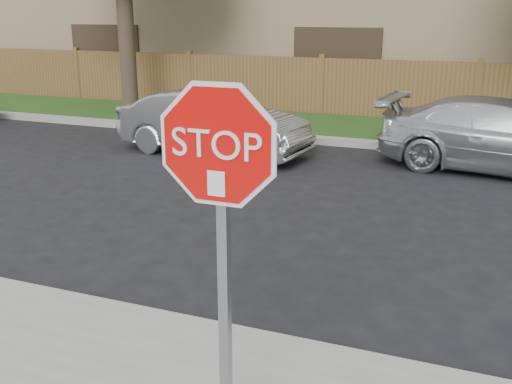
% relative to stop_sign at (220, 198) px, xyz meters
% --- Properties ---
extents(ground, '(90.00, 90.00, 0.00)m').
position_rel_stop_sign_xyz_m(ground, '(1.10, 1.48, -1.83)').
color(ground, black).
rests_on(ground, ground).
extents(far_curb, '(70.00, 0.30, 0.15)m').
position_rel_stop_sign_xyz_m(far_curb, '(1.10, 9.63, -1.75)').
color(far_curb, gray).
rests_on(far_curb, ground).
extents(grass_strip, '(70.00, 3.00, 0.12)m').
position_rel_stop_sign_xyz_m(grass_strip, '(1.10, 11.28, -1.77)').
color(grass_strip, '#1E4714').
rests_on(grass_strip, ground).
extents(fence, '(70.00, 0.12, 1.60)m').
position_rel_stop_sign_xyz_m(fence, '(1.10, 12.88, -1.03)').
color(fence, brown).
rests_on(fence, ground).
extents(stop_sign, '(1.01, 0.13, 2.55)m').
position_rel_stop_sign_xyz_m(stop_sign, '(0.00, 0.00, 0.00)').
color(stop_sign, gray).
rests_on(stop_sign, sidewalk_near).
extents(sedan_left, '(4.11, 1.87, 1.31)m').
position_rel_stop_sign_xyz_m(sedan_left, '(-3.78, 7.84, -1.18)').
color(sedan_left, '#A0A1A5').
rests_on(sedan_left, ground).
extents(sedan_right, '(4.72, 2.35, 1.32)m').
position_rel_stop_sign_xyz_m(sedan_right, '(1.75, 8.57, -1.17)').
color(sedan_right, silver).
rests_on(sedan_right, ground).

